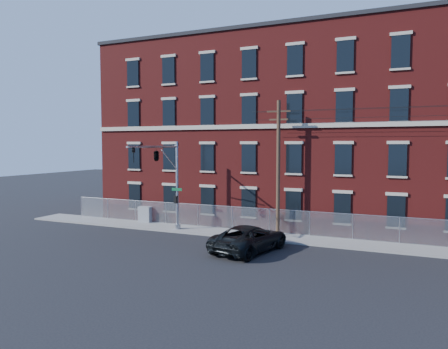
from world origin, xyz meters
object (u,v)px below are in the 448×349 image
utility_pole_near (278,165)px  pickup_truck (250,238)px  utility_cabinet (145,214)px  traffic_signal_mast (161,165)px

utility_pole_near → pickup_truck: (-0.37, -5.10, -4.49)m
utility_pole_near → utility_cabinet: 12.95m
pickup_truck → traffic_signal_mast: bearing=0.8°
utility_pole_near → traffic_signal_mast: bearing=-156.9°
pickup_truck → utility_cabinet: pickup_truck is taller
pickup_truck → utility_cabinet: 12.98m
pickup_truck → utility_cabinet: (-11.75, 5.50, -0.05)m
traffic_signal_mast → pickup_truck: size_ratio=1.15×
traffic_signal_mast → utility_cabinet: traffic_signal_mast is taller
traffic_signal_mast → pickup_truck: (7.63, -1.69, -4.54)m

